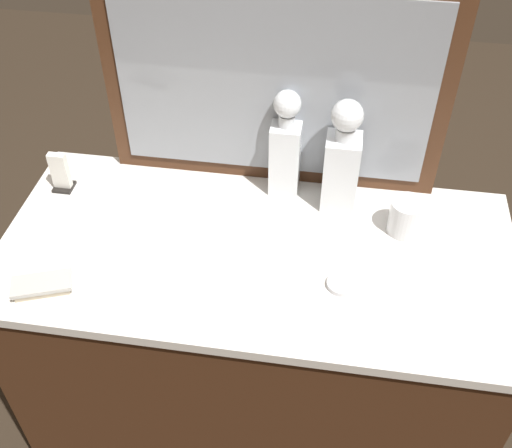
{
  "coord_description": "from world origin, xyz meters",
  "views": [
    {
      "loc": [
        0.16,
        -1.03,
        1.93
      ],
      "look_at": [
        0.0,
        0.0,
        0.96
      ],
      "focal_mm": 43.43,
      "sensor_mm": 36.0,
      "label": 1
    }
  ],
  "objects_px": {
    "crystal_tumbler_front": "(406,218)",
    "napkin_holder": "(61,174)",
    "silver_brush_rear": "(42,285)",
    "porcelain_dish": "(342,284)",
    "crystal_decanter_far_right": "(342,165)",
    "crystal_decanter_center": "(285,152)"
  },
  "relations": [
    {
      "from": "crystal_tumbler_front",
      "to": "silver_brush_rear",
      "type": "relative_size",
      "value": 0.62
    },
    {
      "from": "silver_brush_rear",
      "to": "napkin_holder",
      "type": "relative_size",
      "value": 1.32
    },
    {
      "from": "crystal_decanter_far_right",
      "to": "crystal_decanter_center",
      "type": "bearing_deg",
      "value": 164.65
    },
    {
      "from": "crystal_tumbler_front",
      "to": "porcelain_dish",
      "type": "relative_size",
      "value": 1.32
    },
    {
      "from": "napkin_holder",
      "to": "crystal_decanter_far_right",
      "type": "bearing_deg",
      "value": 4.06
    },
    {
      "from": "silver_brush_rear",
      "to": "napkin_holder",
      "type": "distance_m",
      "value": 0.36
    },
    {
      "from": "crystal_tumbler_front",
      "to": "porcelain_dish",
      "type": "bearing_deg",
      "value": -124.3
    },
    {
      "from": "silver_brush_rear",
      "to": "porcelain_dish",
      "type": "bearing_deg",
      "value": 9.64
    },
    {
      "from": "crystal_decanter_center",
      "to": "silver_brush_rear",
      "type": "xyz_separation_m",
      "value": [
        -0.49,
        -0.44,
        -0.1
      ]
    },
    {
      "from": "crystal_decanter_center",
      "to": "crystal_decanter_far_right",
      "type": "bearing_deg",
      "value": -15.35
    },
    {
      "from": "crystal_decanter_far_right",
      "to": "silver_brush_rear",
      "type": "relative_size",
      "value": 2.09
    },
    {
      "from": "porcelain_dish",
      "to": "napkin_holder",
      "type": "height_order",
      "value": "napkin_holder"
    },
    {
      "from": "crystal_decanter_far_right",
      "to": "crystal_tumbler_front",
      "type": "xyz_separation_m",
      "value": [
        0.17,
        -0.08,
        -0.08
      ]
    },
    {
      "from": "silver_brush_rear",
      "to": "napkin_holder",
      "type": "xyz_separation_m",
      "value": [
        -0.09,
        0.35,
        0.03
      ]
    },
    {
      "from": "crystal_tumbler_front",
      "to": "crystal_decanter_far_right",
      "type": "bearing_deg",
      "value": 154.7
    },
    {
      "from": "crystal_decanter_center",
      "to": "porcelain_dish",
      "type": "distance_m",
      "value": 0.38
    },
    {
      "from": "crystal_tumbler_front",
      "to": "napkin_holder",
      "type": "bearing_deg",
      "value": 178.21
    },
    {
      "from": "napkin_holder",
      "to": "crystal_tumbler_front",
      "type": "bearing_deg",
      "value": -1.79
    },
    {
      "from": "crystal_decanter_far_right",
      "to": "crystal_decanter_center",
      "type": "distance_m",
      "value": 0.15
    },
    {
      "from": "crystal_decanter_center",
      "to": "napkin_holder",
      "type": "xyz_separation_m",
      "value": [
        -0.58,
        -0.09,
        -0.07
      ]
    },
    {
      "from": "crystal_tumbler_front",
      "to": "napkin_holder",
      "type": "height_order",
      "value": "napkin_holder"
    },
    {
      "from": "crystal_tumbler_front",
      "to": "silver_brush_rear",
      "type": "distance_m",
      "value": 0.86
    }
  ]
}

